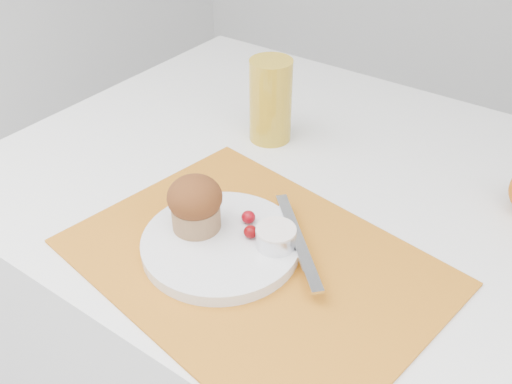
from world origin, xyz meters
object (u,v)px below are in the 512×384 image
Objects in this scene: juice_glass at (271,101)px; muffin at (195,203)px; plate at (221,243)px; table at (343,357)px.

juice_glass is 0.29m from muffin.
plate is 0.31m from juice_glass.
juice_glass reaches higher than table.
muffin is (-0.04, 0.00, 0.05)m from plate.
plate is at bearing -67.85° from juice_glass.
muffin is (-0.15, -0.22, 0.43)m from table.
juice_glass is 1.85× the size of muffin.
plate is at bearing -2.33° from muffin.
plate is at bearing -115.47° from table.
juice_glass reaches higher than muffin.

